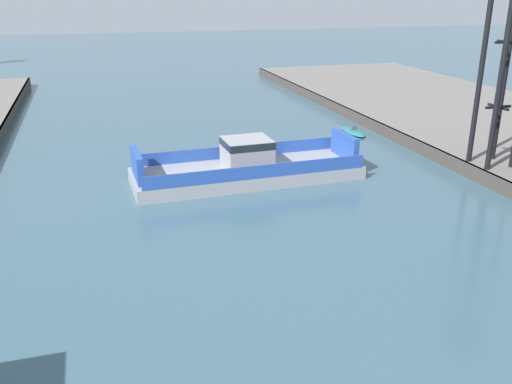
% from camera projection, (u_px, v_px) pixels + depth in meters
% --- Properties ---
extents(chain_ferry, '(19.52, 6.93, 3.60)m').
position_uv_depth(chain_ferry, '(247.00, 167.00, 46.98)').
color(chain_ferry, '#939399').
rests_on(chain_ferry, ground).
extents(moored_boat_near_right, '(1.66, 4.86, 0.96)m').
position_uv_depth(moored_boat_near_right, '(353.00, 132.00, 62.04)').
color(moored_boat_near_right, '#237075').
rests_on(moored_boat_near_right, ground).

